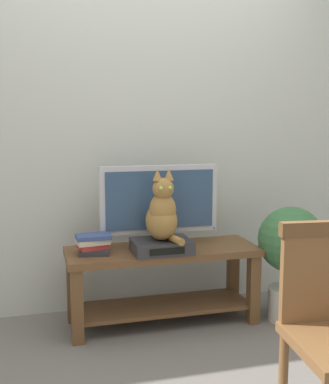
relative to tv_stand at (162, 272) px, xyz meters
The scene contains 8 objects.
ground_plane 0.73m from the tv_stand, 95.42° to the right, with size 12.00×12.00×0.00m, color slate.
back_wall 1.14m from the tv_stand, 98.37° to the left, with size 7.00×0.12×2.80m, color #B7BCB2.
tv_stand is the anchor object (origin of this frame).
tv 0.44m from the tv_stand, 89.98° to the left, with size 0.77×0.20×0.53m.
media_box 0.22m from the tv_stand, 108.65° to the right, with size 0.36×0.27×0.08m.
cat 0.42m from the tv_stand, 105.64° to the right, with size 0.20×0.31×0.45m.
book_stack 0.49m from the tv_stand, behind, with size 0.22×0.20×0.12m.
potted_plant 0.84m from the tv_stand, 12.51° to the right, with size 0.43×0.43×0.76m.
Camera 1 is at (-0.73, -2.32, 1.31)m, focal length 46.07 mm.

